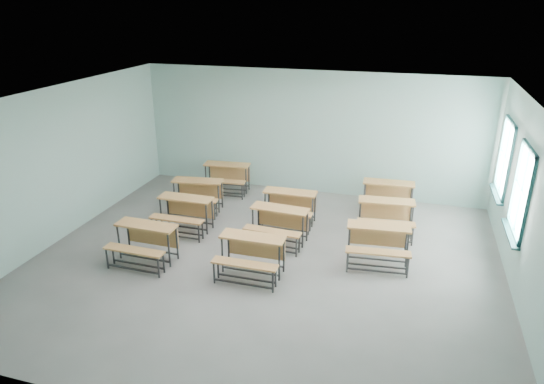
{
  "coord_description": "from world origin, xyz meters",
  "views": [
    {
      "loc": [
        2.53,
        -7.98,
        4.81
      ],
      "look_at": [
        -0.2,
        1.2,
        1.0
      ],
      "focal_mm": 32.0,
      "sensor_mm": 36.0,
      "label": 1
    }
  ],
  "objects_px": {
    "desk_unit_r1c2": "(378,239)",
    "desk_unit_r1c1": "(278,221)",
    "desk_unit_r0c0": "(144,238)",
    "desk_unit_r3c0": "(226,174)",
    "desk_unit_r0c1": "(251,251)",
    "desk_unit_r2c0": "(197,191)",
    "desk_unit_r3c2": "(388,193)",
    "desk_unit_r1c0": "(184,209)",
    "desk_unit_r2c2": "(386,213)",
    "desk_unit_r2c1": "(289,203)"
  },
  "relations": [
    {
      "from": "desk_unit_r1c2",
      "to": "desk_unit_r1c1",
      "type": "bearing_deg",
      "value": 166.88
    },
    {
      "from": "desk_unit_r0c0",
      "to": "desk_unit_r3c0",
      "type": "height_order",
      "value": "same"
    },
    {
      "from": "desk_unit_r0c1",
      "to": "desk_unit_r2c0",
      "type": "relative_size",
      "value": 0.93
    },
    {
      "from": "desk_unit_r3c0",
      "to": "desk_unit_r3c2",
      "type": "relative_size",
      "value": 1.03
    },
    {
      "from": "desk_unit_r1c0",
      "to": "desk_unit_r1c1",
      "type": "bearing_deg",
      "value": 0.87
    },
    {
      "from": "desk_unit_r0c1",
      "to": "desk_unit_r3c0",
      "type": "distance_m",
      "value": 4.31
    },
    {
      "from": "desk_unit_r1c0",
      "to": "desk_unit_r1c2",
      "type": "relative_size",
      "value": 0.94
    },
    {
      "from": "desk_unit_r2c2",
      "to": "desk_unit_r1c2",
      "type": "bearing_deg",
      "value": -97.66
    },
    {
      "from": "desk_unit_r1c0",
      "to": "desk_unit_r2c2",
      "type": "xyz_separation_m",
      "value": [
        4.29,
        1.09,
        0.0
      ]
    },
    {
      "from": "desk_unit_r2c0",
      "to": "desk_unit_r2c2",
      "type": "distance_m",
      "value": 4.48
    },
    {
      "from": "desk_unit_r1c0",
      "to": "desk_unit_r3c2",
      "type": "bearing_deg",
      "value": 28.27
    },
    {
      "from": "desk_unit_r1c2",
      "to": "desk_unit_r2c1",
      "type": "xyz_separation_m",
      "value": [
        -2.11,
        1.25,
        0.0
      ]
    },
    {
      "from": "desk_unit_r2c2",
      "to": "desk_unit_r0c0",
      "type": "bearing_deg",
      "value": -155.26
    },
    {
      "from": "desk_unit_r3c0",
      "to": "desk_unit_r2c0",
      "type": "bearing_deg",
      "value": -104.59
    },
    {
      "from": "desk_unit_r1c2",
      "to": "desk_unit_r2c0",
      "type": "distance_m",
      "value": 4.63
    },
    {
      "from": "desk_unit_r0c1",
      "to": "desk_unit_r1c1",
      "type": "distance_m",
      "value": 1.4
    },
    {
      "from": "desk_unit_r1c1",
      "to": "desk_unit_r2c2",
      "type": "xyz_separation_m",
      "value": [
        2.13,
        1.07,
        0.0
      ]
    },
    {
      "from": "desk_unit_r1c1",
      "to": "desk_unit_r3c0",
      "type": "bearing_deg",
      "value": 134.91
    },
    {
      "from": "desk_unit_r0c0",
      "to": "desk_unit_r3c0",
      "type": "xyz_separation_m",
      "value": [
        0.15,
        3.93,
        0.0
      ]
    },
    {
      "from": "desk_unit_r1c0",
      "to": "desk_unit_r1c1",
      "type": "relative_size",
      "value": 0.96
    },
    {
      "from": "desk_unit_r3c0",
      "to": "desk_unit_r3c2",
      "type": "bearing_deg",
      "value": -7.77
    },
    {
      "from": "desk_unit_r1c0",
      "to": "desk_unit_r2c2",
      "type": "relative_size",
      "value": 0.95
    },
    {
      "from": "desk_unit_r0c1",
      "to": "desk_unit_r1c2",
      "type": "height_order",
      "value": "same"
    },
    {
      "from": "desk_unit_r3c0",
      "to": "desk_unit_r1c1",
      "type": "bearing_deg",
      "value": -54.02
    },
    {
      "from": "desk_unit_r0c0",
      "to": "desk_unit_r1c2",
      "type": "relative_size",
      "value": 0.96
    },
    {
      "from": "desk_unit_r1c2",
      "to": "desk_unit_r3c2",
      "type": "relative_size",
      "value": 1.03
    },
    {
      "from": "desk_unit_r2c1",
      "to": "desk_unit_r3c0",
      "type": "relative_size",
      "value": 0.96
    },
    {
      "from": "desk_unit_r3c0",
      "to": "desk_unit_r3c2",
      "type": "height_order",
      "value": "same"
    },
    {
      "from": "desk_unit_r1c2",
      "to": "desk_unit_r2c0",
      "type": "bearing_deg",
      "value": 157.59
    },
    {
      "from": "desk_unit_r0c0",
      "to": "desk_unit_r1c1",
      "type": "xyz_separation_m",
      "value": [
        2.27,
        1.51,
        0.0
      ]
    },
    {
      "from": "desk_unit_r1c2",
      "to": "desk_unit_r3c2",
      "type": "distance_m",
      "value": 2.51
    },
    {
      "from": "desk_unit_r1c2",
      "to": "desk_unit_r3c0",
      "type": "height_order",
      "value": "same"
    },
    {
      "from": "desk_unit_r1c2",
      "to": "desk_unit_r2c0",
      "type": "relative_size",
      "value": 0.98
    },
    {
      "from": "desk_unit_r1c0",
      "to": "desk_unit_r2c1",
      "type": "height_order",
      "value": "same"
    },
    {
      "from": "desk_unit_r2c0",
      "to": "desk_unit_r3c2",
      "type": "relative_size",
      "value": 1.05
    },
    {
      "from": "desk_unit_r0c0",
      "to": "desk_unit_r0c1",
      "type": "bearing_deg",
      "value": 4.38
    },
    {
      "from": "desk_unit_r2c2",
      "to": "desk_unit_r2c1",
      "type": "bearing_deg",
      "value": 176.76
    },
    {
      "from": "desk_unit_r2c1",
      "to": "desk_unit_r2c0",
      "type": "bearing_deg",
      "value": 176.73
    },
    {
      "from": "desk_unit_r2c0",
      "to": "desk_unit_r2c1",
      "type": "distance_m",
      "value": 2.33
    },
    {
      "from": "desk_unit_r1c0",
      "to": "desk_unit_r1c2",
      "type": "height_order",
      "value": "same"
    },
    {
      "from": "desk_unit_r1c1",
      "to": "desk_unit_r2c1",
      "type": "xyz_separation_m",
      "value": [
        -0.02,
        0.98,
        0.0
      ]
    },
    {
      "from": "desk_unit_r0c1",
      "to": "desk_unit_r2c1",
      "type": "bearing_deg",
      "value": 87.27
    },
    {
      "from": "desk_unit_r0c0",
      "to": "desk_unit_r2c1",
      "type": "bearing_deg",
      "value": 49.2
    },
    {
      "from": "desk_unit_r2c1",
      "to": "desk_unit_r3c0",
      "type": "height_order",
      "value": "same"
    },
    {
      "from": "desk_unit_r1c0",
      "to": "desk_unit_r2c0",
      "type": "distance_m",
      "value": 1.1
    },
    {
      "from": "desk_unit_r1c2",
      "to": "desk_unit_r3c2",
      "type": "height_order",
      "value": "same"
    },
    {
      "from": "desk_unit_r1c0",
      "to": "desk_unit_r2c1",
      "type": "xyz_separation_m",
      "value": [
        2.13,
        1.0,
        0.0
      ]
    },
    {
      "from": "desk_unit_r0c0",
      "to": "desk_unit_r2c2",
      "type": "height_order",
      "value": "same"
    },
    {
      "from": "desk_unit_r1c1",
      "to": "desk_unit_r2c0",
      "type": "relative_size",
      "value": 0.96
    },
    {
      "from": "desk_unit_r2c1",
      "to": "desk_unit_r3c2",
      "type": "distance_m",
      "value": 2.47
    }
  ]
}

